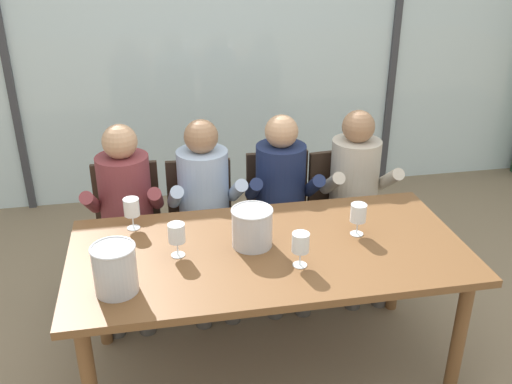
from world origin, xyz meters
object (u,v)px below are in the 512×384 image
chair_center (280,208)px  person_navy_polo (282,196)px  person_beige_jumper (357,190)px  chair_left_of_center (201,218)px  wine_glass_by_left_taster (177,234)px  person_pale_blue_shirt (206,202)px  wine_glass_near_bucket (301,243)px  person_maroon_top (126,209)px  wine_glass_by_right_taster (132,209)px  wine_glass_center_pour (358,214)px  chair_near_curtain (128,222)px  ice_bucket_secondary (252,227)px  chair_right_of_center (342,206)px  ice_bucket_primary (115,268)px  dining_table (269,261)px

chair_center → person_navy_polo: (-0.02, -0.17, 0.17)m
person_navy_polo → person_beige_jumper: 0.50m
chair_left_of_center → wine_glass_by_left_taster: bearing=-99.3°
person_pale_blue_shirt → wine_glass_by_left_taster: (-0.21, -0.74, 0.21)m
person_pale_blue_shirt → wine_glass_near_bucket: person_pale_blue_shirt is taller
chair_center → wine_glass_by_left_taster: (-0.73, -0.91, 0.38)m
chair_left_of_center → wine_glass_near_bucket: 1.19m
person_maroon_top → wine_glass_by_right_taster: 0.47m
chair_left_of_center → wine_glass_center_pour: size_ratio=5.03×
chair_near_curtain → wine_glass_center_pour: bearing=-34.6°
wine_glass_by_right_taster → ice_bucket_secondary: bearing=-26.1°
wine_glass_center_pour → wine_glass_by_right_taster: 1.19m
chair_near_curtain → ice_bucket_secondary: ice_bucket_secondary is taller
person_navy_polo → wine_glass_by_right_taster: size_ratio=6.86×
ice_bucket_secondary → person_maroon_top: bearing=132.6°
chair_right_of_center → wine_glass_center_pour: wine_glass_center_pour is taller
person_maroon_top → ice_bucket_primary: 1.01m
person_beige_jumper → chair_center: bearing=162.2°
chair_center → wine_glass_by_right_taster: 1.18m
chair_near_curtain → chair_center: (1.01, 0.01, 0.00)m
wine_glass_near_bucket → wine_glass_by_right_taster: 0.94m
ice_bucket_secondary → wine_glass_by_right_taster: 0.66m
person_navy_polo → wine_glass_by_left_taster: size_ratio=6.86×
chair_right_of_center → person_navy_polo: size_ratio=0.73×
chair_right_of_center → ice_bucket_primary: 1.86m
chair_center → ice_bucket_secondary: ice_bucket_secondary is taller
person_maroon_top → person_beige_jumper: 1.48m
wine_glass_near_bucket → chair_right_of_center: bearing=61.0°
person_pale_blue_shirt → person_beige_jumper: size_ratio=1.00×
wine_glass_by_left_taster → ice_bucket_secondary: bearing=4.8°
wine_glass_center_pour → wine_glass_by_right_taster: (-1.16, 0.29, 0.00)m
chair_left_of_center → wine_glass_center_pour: 1.18m
person_beige_jumper → chair_right_of_center: bearing=114.1°
person_maroon_top → person_beige_jumper: same height
person_pale_blue_shirt → dining_table: bearing=-75.7°
person_navy_polo → wine_glass_near_bucket: size_ratio=6.86×
wine_glass_by_right_taster → dining_table: bearing=-26.7°
wine_glass_center_pour → ice_bucket_primary: bearing=-166.8°
person_pale_blue_shirt → ice_bucket_primary: 1.13m
chair_center → ice_bucket_secondary: (-0.35, -0.88, 0.37)m
chair_center → chair_right_of_center: (0.43, -0.05, 0.00)m
chair_left_of_center → wine_glass_by_left_taster: 0.96m
ice_bucket_primary → wine_glass_by_left_taster: size_ratio=1.31×
chair_near_curtain → person_pale_blue_shirt: person_pale_blue_shirt is taller
chair_left_of_center → wine_glass_by_left_taster: wine_glass_by_left_taster is taller
chair_center → chair_right_of_center: same height
wine_glass_near_bucket → person_maroon_top: bearing=131.8°
person_maroon_top → wine_glass_near_bucket: 1.28m
chair_near_curtain → wine_glass_by_left_taster: bearing=-72.0°
dining_table → chair_left_of_center: bearing=106.9°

